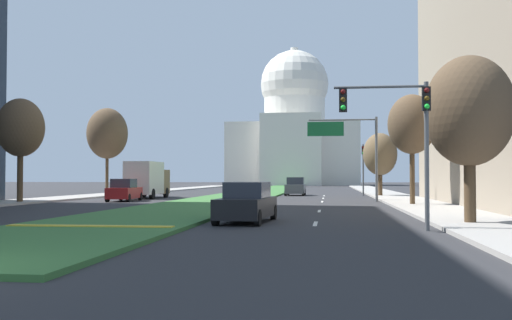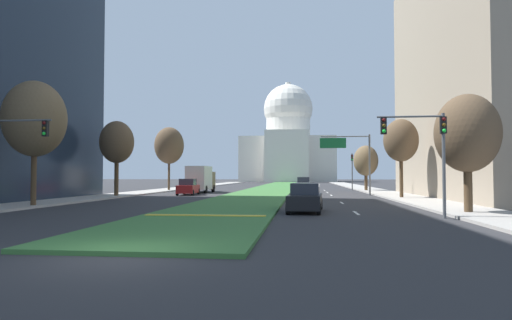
{
  "view_description": "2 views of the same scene",
  "coord_description": "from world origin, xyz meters",
  "px_view_note": "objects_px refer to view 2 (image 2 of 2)",
  "views": [
    {
      "loc": [
        8.33,
        -10.05,
        1.86
      ],
      "look_at": [
        0.91,
        49.99,
        3.61
      ],
      "focal_mm": 41.95,
      "sensor_mm": 36.0,
      "label": 1
    },
    {
      "loc": [
        4.77,
        -10.9,
        2.13
      ],
      "look_at": [
        -2.51,
        56.36,
        4.5
      ],
      "focal_mm": 30.42,
      "sensor_mm": 36.0,
      "label": 2
    }
  ],
  "objects_px": {
    "traffic_light_near_right": "(426,142)",
    "overhead_guide_sign": "(351,152)",
    "sedan_midblock": "(188,187)",
    "sedan_distant": "(303,184)",
    "street_tree_right_far": "(366,161)",
    "street_tree_right_near": "(467,134)",
    "street_tree_left_far": "(169,146)",
    "capitol_building": "(288,144)",
    "traffic_light_near_left": "(9,144)",
    "street_tree_left_near": "(35,119)",
    "street_tree_left_mid": "(117,143)",
    "box_truck_delivery": "(201,179)",
    "sedan_lead_stopped": "(305,198)",
    "street_tree_right_mid": "(401,141)",
    "traffic_light_far_right": "(352,167)"
  },
  "relations": [
    {
      "from": "traffic_light_far_right",
      "to": "overhead_guide_sign",
      "type": "height_order",
      "value": "overhead_guide_sign"
    },
    {
      "from": "traffic_light_far_right",
      "to": "overhead_guide_sign",
      "type": "xyz_separation_m",
      "value": [
        -1.77,
        -14.82,
        1.32
      ]
    },
    {
      "from": "street_tree_left_near",
      "to": "street_tree_left_mid",
      "type": "relative_size",
      "value": 1.13
    },
    {
      "from": "street_tree_right_far",
      "to": "street_tree_right_near",
      "type": "bearing_deg",
      "value": -89.06
    },
    {
      "from": "sedan_midblock",
      "to": "sedan_distant",
      "type": "bearing_deg",
      "value": 52.77
    },
    {
      "from": "sedan_midblock",
      "to": "sedan_distant",
      "type": "distance_m",
      "value": 20.44
    },
    {
      "from": "traffic_light_far_right",
      "to": "sedan_midblock",
      "type": "relative_size",
      "value": 1.13
    },
    {
      "from": "street_tree_right_mid",
      "to": "street_tree_right_far",
      "type": "bearing_deg",
      "value": 91.63
    },
    {
      "from": "street_tree_left_far",
      "to": "sedan_distant",
      "type": "distance_m",
      "value": 19.46
    },
    {
      "from": "traffic_light_near_left",
      "to": "street_tree_right_near",
      "type": "distance_m",
      "value": 24.67
    },
    {
      "from": "traffic_light_near_right",
      "to": "street_tree_left_mid",
      "type": "xyz_separation_m",
      "value": [
        -24.13,
        18.28,
        1.52
      ]
    },
    {
      "from": "street_tree_right_far",
      "to": "box_truck_delivery",
      "type": "xyz_separation_m",
      "value": [
        -20.71,
        -6.74,
        -2.35
      ]
    },
    {
      "from": "traffic_light_near_left",
      "to": "street_tree_left_far",
      "type": "height_order",
      "value": "street_tree_left_far"
    },
    {
      "from": "traffic_light_near_right",
      "to": "overhead_guide_sign",
      "type": "distance_m",
      "value": 25.15
    },
    {
      "from": "traffic_light_near_right",
      "to": "box_truck_delivery",
      "type": "distance_m",
      "value": 34.98
    },
    {
      "from": "street_tree_left_mid",
      "to": "sedan_distant",
      "type": "bearing_deg",
      "value": 49.85
    },
    {
      "from": "sedan_lead_stopped",
      "to": "street_tree_right_near",
      "type": "bearing_deg",
      "value": -5.64
    },
    {
      "from": "capitol_building",
      "to": "traffic_light_near_left",
      "type": "relative_size",
      "value": 6.33
    },
    {
      "from": "capitol_building",
      "to": "traffic_light_near_left",
      "type": "bearing_deg",
      "value": -95.12
    },
    {
      "from": "capitol_building",
      "to": "street_tree_right_mid",
      "type": "xyz_separation_m",
      "value": [
        13.6,
        -102.4,
        -7.22
      ]
    },
    {
      "from": "traffic_light_far_right",
      "to": "capitol_building",
      "type": "bearing_deg",
      "value": 98.26
    },
    {
      "from": "street_tree_left_mid",
      "to": "street_tree_left_far",
      "type": "height_order",
      "value": "street_tree_left_far"
    },
    {
      "from": "street_tree_right_near",
      "to": "street_tree_left_far",
      "type": "bearing_deg",
      "value": 129.98
    },
    {
      "from": "traffic_light_far_right",
      "to": "street_tree_left_near",
      "type": "relative_size",
      "value": 0.62
    },
    {
      "from": "street_tree_right_near",
      "to": "street_tree_left_mid",
      "type": "distance_m",
      "value": 31.32
    },
    {
      "from": "traffic_light_near_left",
      "to": "street_tree_right_far",
      "type": "height_order",
      "value": "street_tree_right_far"
    },
    {
      "from": "street_tree_left_far",
      "to": "street_tree_right_far",
      "type": "xyz_separation_m",
      "value": [
        26.13,
        2.22,
        -2.06
      ]
    },
    {
      "from": "street_tree_left_near",
      "to": "sedan_distant",
      "type": "distance_m",
      "value": 39.61
    },
    {
      "from": "sedan_lead_stopped",
      "to": "street_tree_right_mid",
      "type": "bearing_deg",
      "value": 59.7
    },
    {
      "from": "street_tree_left_far",
      "to": "street_tree_right_far",
      "type": "height_order",
      "value": "street_tree_left_far"
    },
    {
      "from": "traffic_light_near_left",
      "to": "street_tree_left_near",
      "type": "distance_m",
      "value": 6.14
    },
    {
      "from": "capitol_building",
      "to": "street_tree_right_near",
      "type": "bearing_deg",
      "value": -83.41
    },
    {
      "from": "traffic_light_near_right",
      "to": "overhead_guide_sign",
      "type": "relative_size",
      "value": 0.8
    },
    {
      "from": "traffic_light_near_left",
      "to": "street_tree_right_near",
      "type": "height_order",
      "value": "street_tree_right_near"
    },
    {
      "from": "sedan_midblock",
      "to": "traffic_light_near_right",
      "type": "bearing_deg",
      "value": -51.97
    },
    {
      "from": "street_tree_left_far",
      "to": "street_tree_right_far",
      "type": "relative_size",
      "value": 1.41
    },
    {
      "from": "box_truck_delivery",
      "to": "overhead_guide_sign",
      "type": "bearing_deg",
      "value": -14.43
    },
    {
      "from": "box_truck_delivery",
      "to": "street_tree_right_near",
      "type": "bearing_deg",
      "value": -52.09
    },
    {
      "from": "traffic_light_near_right",
      "to": "street_tree_left_near",
      "type": "height_order",
      "value": "street_tree_left_near"
    },
    {
      "from": "traffic_light_near_left",
      "to": "sedan_lead_stopped",
      "type": "xyz_separation_m",
      "value": [
        15.75,
        3.84,
        -3.01
      ]
    },
    {
      "from": "traffic_light_near_left",
      "to": "capitol_building",
      "type": "bearing_deg",
      "value": 84.88
    },
    {
      "from": "street_tree_right_far",
      "to": "street_tree_left_far",
      "type": "bearing_deg",
      "value": -175.14
    },
    {
      "from": "capitol_building",
      "to": "street_tree_left_far",
      "type": "distance_m",
      "value": 87.52
    },
    {
      "from": "sedan_midblock",
      "to": "box_truck_delivery",
      "type": "distance_m",
      "value": 6.2
    },
    {
      "from": "sedan_midblock",
      "to": "street_tree_left_near",
      "type": "bearing_deg",
      "value": -106.14
    },
    {
      "from": "street_tree_right_near",
      "to": "street_tree_right_mid",
      "type": "bearing_deg",
      "value": 90.15
    },
    {
      "from": "capitol_building",
      "to": "street_tree_right_mid",
      "type": "bearing_deg",
      "value": -82.43
    },
    {
      "from": "traffic_light_far_right",
      "to": "street_tree_left_near",
      "type": "height_order",
      "value": "street_tree_left_near"
    },
    {
      "from": "street_tree_left_far",
      "to": "sedan_lead_stopped",
      "type": "xyz_separation_m",
      "value": [
        17.96,
        -30.97,
        -5.31
      ]
    },
    {
      "from": "street_tree_right_near",
      "to": "street_tree_left_mid",
      "type": "bearing_deg",
      "value": 149.35
    }
  ]
}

